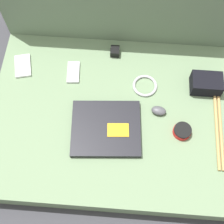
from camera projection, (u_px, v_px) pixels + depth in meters
ground_plane at (112, 124)px, 1.47m from camera, size 8.00×8.00×0.00m
couch_seat at (112, 119)px, 1.41m from camera, size 1.07×0.79×0.12m
couch_backrest at (120, 5)px, 1.45m from camera, size 1.07×0.20×0.50m
laptop at (106, 128)px, 1.32m from camera, size 0.31×0.27×0.03m
computer_mouse at (159, 111)px, 1.35m from camera, size 0.07×0.05×0.03m
speaker_puck at (182, 131)px, 1.31m from camera, size 0.08×0.08×0.03m
phone_silver at (73, 72)px, 1.44m from camera, size 0.06×0.12×0.01m
phone_black at (23, 66)px, 1.46m from camera, size 0.10×0.13×0.01m
camera_pouch at (206, 84)px, 1.39m from camera, size 0.13×0.10×0.07m
charger_brick at (115, 51)px, 1.48m from camera, size 0.04×0.05×0.03m
cable_coil at (145, 86)px, 1.41m from camera, size 0.11×0.11×0.01m
drumstick_pair at (219, 128)px, 1.33m from camera, size 0.03×0.37×0.01m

